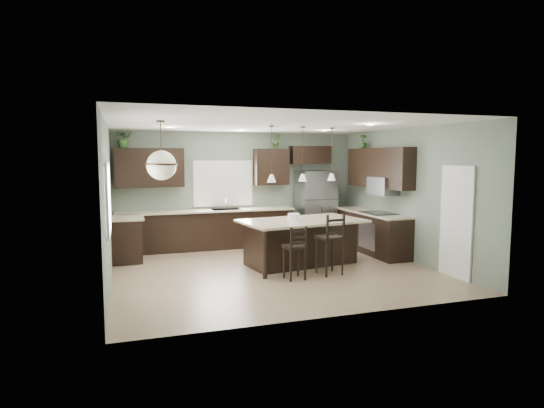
{
  "coord_description": "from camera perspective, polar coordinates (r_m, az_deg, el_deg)",
  "views": [
    {
      "loc": [
        -2.75,
        -8.24,
        2.18
      ],
      "look_at": [
        0.1,
        0.4,
        1.25
      ],
      "focal_mm": 30.0,
      "sensor_mm": 36.0,
      "label": 1
    }
  ],
  "objects": [
    {
      "name": "window_left",
      "position": [
        7.47,
        -20.0,
        0.65
      ],
      "size": [
        0.02,
        1.1,
        1.0
      ],
      "primitive_type": "cube",
      "color": "white",
      "rests_on": "room_shell"
    },
    {
      "name": "fridge_header",
      "position": [
        11.76,
        4.81,
        6.16
      ],
      "size": [
        1.05,
        0.34,
        0.45
      ],
      "primitive_type": "cube",
      "color": "black",
      "rests_on": "room_shell"
    },
    {
      "name": "microwave",
      "position": [
        10.44,
        13.76,
        2.21
      ],
      "size": [
        0.4,
        0.75,
        0.4
      ],
      "primitive_type": "cube",
      "color": "gray",
      "rests_on": "right_upper_cabs"
    },
    {
      "name": "back_upper_right",
      "position": [
        11.39,
        -0.09,
        4.68
      ],
      "size": [
        0.85,
        0.34,
        0.9
      ],
      "primitive_type": "cube",
      "color": "black",
      "rests_on": "room_shell"
    },
    {
      "name": "cooktop",
      "position": [
        10.45,
        13.21,
        -1.11
      ],
      "size": [
        0.58,
        0.75,
        0.02
      ],
      "primitive_type": "cube",
      "color": "black",
      "rests_on": "right_countertop"
    },
    {
      "name": "bar_stool_center",
      "position": [
        8.55,
        7.25,
        -5.01
      ],
      "size": [
        0.48,
        0.48,
        1.15
      ],
      "primitive_type": "cube",
      "rotation": [
        0.0,
        0.0,
        0.12
      ],
      "color": "black",
      "rests_on": "ground"
    },
    {
      "name": "right_countertop",
      "position": [
        10.68,
        12.44,
        -1.07
      ],
      "size": [
        0.66,
        2.35,
        0.04
      ],
      "primitive_type": "cube",
      "color": "beige",
      "rests_on": "right_lower_cabs"
    },
    {
      "name": "wall_oven_front",
      "position": [
        10.37,
        11.8,
        -3.89
      ],
      "size": [
        0.01,
        0.72,
        0.6
      ],
      "primitive_type": "cube",
      "color": "gray",
      "rests_on": "right_lower_cabs"
    },
    {
      "name": "room_shell",
      "position": [
        8.7,
        0.2,
        2.67
      ],
      "size": [
        6.0,
        6.0,
        6.0
      ],
      "color": "slate",
      "rests_on": "ground"
    },
    {
      "name": "pendant_right",
      "position": [
        9.51,
        7.52,
        6.21
      ],
      "size": [
        0.17,
        0.17,
        1.1
      ],
      "primitive_type": null,
      "color": "white",
      "rests_on": "room_shell"
    },
    {
      "name": "left_return_countertop",
      "position": [
        10.02,
        -17.71,
        -1.67
      ],
      "size": [
        0.66,
        0.96,
        0.04
      ],
      "primitive_type": "cube",
      "color": "beige",
      "rests_on": "left_return_cabs"
    },
    {
      "name": "back_upper_left",
      "position": [
        10.84,
        -15.12,
        4.42
      ],
      "size": [
        1.55,
        0.34,
        0.9
      ],
      "primitive_type": "cube",
      "color": "black",
      "rests_on": "room_shell"
    },
    {
      "name": "refrigerator",
      "position": [
        11.61,
        5.5,
        -0.39
      ],
      "size": [
        0.9,
        0.74,
        1.85
      ],
      "primitive_type": "cube",
      "color": "#9899A1",
      "rests_on": "ground"
    },
    {
      "name": "back_lower_cabs",
      "position": [
        10.99,
        -8.09,
        -3.27
      ],
      "size": [
        4.2,
        0.6,
        0.9
      ],
      "primitive_type": "cube",
      "color": "black",
      "rests_on": "ground"
    },
    {
      "name": "bar_stool_left",
      "position": [
        8.17,
        2.85,
        -6.11
      ],
      "size": [
        0.39,
        0.39,
        0.98
      ],
      "primitive_type": "cube",
      "rotation": [
        0.0,
        0.0,
        0.08
      ],
      "color": "black",
      "rests_on": "ground"
    },
    {
      "name": "faucet",
      "position": [
        10.95,
        -5.77,
        0.04
      ],
      "size": [
        0.02,
        0.02,
        0.28
      ],
      "primitive_type": "cylinder",
      "color": "silver",
      "rests_on": "back_countertop"
    },
    {
      "name": "back_countertop",
      "position": [
        10.91,
        -8.1,
        -0.85
      ],
      "size": [
        4.2,
        0.66,
        0.04
      ],
      "primitive_type": "cube",
      "color": "beige",
      "rests_on": "back_lower_cabs"
    },
    {
      "name": "pendant_center",
      "position": [
        9.13,
        3.88,
        6.26
      ],
      "size": [
        0.17,
        0.17,
        1.1
      ],
      "primitive_type": null,
      "color": "silver",
      "rests_on": "room_shell"
    },
    {
      "name": "plant_right_wall",
      "position": [
        11.28,
        11.34,
        7.71
      ],
      "size": [
        0.24,
        0.24,
        0.34
      ],
      "primitive_type": "imported",
      "rotation": [
        0.0,
        0.0,
        -0.32
      ],
      "color": "#2E5224",
      "rests_on": "right_upper_cabs"
    },
    {
      "name": "right_lower_cabs",
      "position": [
        10.76,
        12.48,
        -3.55
      ],
      "size": [
        0.6,
        2.35,
        0.9
      ],
      "primitive_type": "cube",
      "color": "black",
      "rests_on": "ground"
    },
    {
      "name": "ground",
      "position": [
        8.96,
        0.2,
        -8.25
      ],
      "size": [
        6.0,
        6.0,
        0.0
      ],
      "primitive_type": "plane",
      "color": "#9E8466",
      "rests_on": "ground"
    },
    {
      "name": "left_return_cabs",
      "position": [
        10.09,
        -17.75,
        -4.32
      ],
      "size": [
        0.6,
        0.9,
        0.9
      ],
      "primitive_type": "cube",
      "color": "black",
      "rests_on": "ground"
    },
    {
      "name": "window_back",
      "position": [
        11.24,
        -6.17,
        2.59
      ],
      "size": [
        1.35,
        0.02,
        1.0
      ],
      "primitive_type": "cube",
      "color": "white",
      "rests_on": "room_shell"
    },
    {
      "name": "plant_back_left",
      "position": [
        10.8,
        -18.08,
        7.9
      ],
      "size": [
        0.41,
        0.36,
        0.44
      ],
      "primitive_type": "imported",
      "rotation": [
        0.0,
        0.0,
        0.02
      ],
      "color": "#2B5625",
      "rests_on": "back_upper_left"
    },
    {
      "name": "pantry_door",
      "position": [
        8.88,
        22.12,
        -2.1
      ],
      "size": [
        0.04,
        0.82,
        2.04
      ],
      "primitive_type": "cube",
      "color": "white",
      "rests_on": "ground"
    },
    {
      "name": "serving_dish",
      "position": [
        9.1,
        2.75,
        -1.65
      ],
      "size": [
        0.24,
        0.24,
        0.14
      ],
      "primitive_type": "cylinder",
      "color": "white",
      "rests_on": "kitchen_island"
    },
    {
      "name": "plant_back_right",
      "position": [
        11.41,
        0.58,
        7.88
      ],
      "size": [
        0.25,
        0.23,
        0.37
      ],
      "primitive_type": "imported",
      "rotation": [
        0.0,
        0.0,
        -0.39
      ],
      "color": "#375826",
      "rests_on": "back_upper_right"
    },
    {
      "name": "pendant_left",
      "position": [
        8.79,
        -0.06,
        6.29
      ],
      "size": [
        0.17,
        0.17,
        1.1
      ],
      "primitive_type": null,
      "color": "white",
      "rests_on": "room_shell"
    },
    {
      "name": "kitchen_island",
      "position": [
        9.29,
        3.8,
        -4.83
      ],
      "size": [
        2.62,
        1.74,
        0.92
      ],
      "primitive_type": "cube",
      "rotation": [
        0.0,
        0.0,
        0.15
      ],
      "color": "black",
      "rests_on": "ground"
    },
    {
      "name": "right_upper_cabs",
      "position": [
        10.69,
        13.26,
        4.45
      ],
      "size": [
        0.34,
        2.35,
        0.9
      ],
      "primitive_type": "cube",
      "color": "black",
      "rests_on": "room_shell"
    },
    {
      "name": "sink_inset",
      "position": [
        11.0,
        -5.8,
        -0.69
      ],
      "size": [
        0.7,
        0.45,
        0.01
      ],
      "primitive_type": "cube",
      "color": "gray",
      "rests_on": "back_countertop"
    },
    {
      "name": "chandelier",
      "position": [
        7.87,
        -13.74,
        6.55
      ],
      "size": [
        0.54,
        0.54,
        1.0
      ],
      "primitive_type": null,
      "color": "#F8F3CA",
      "rests_on": "room_shell"
    }
  ]
}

